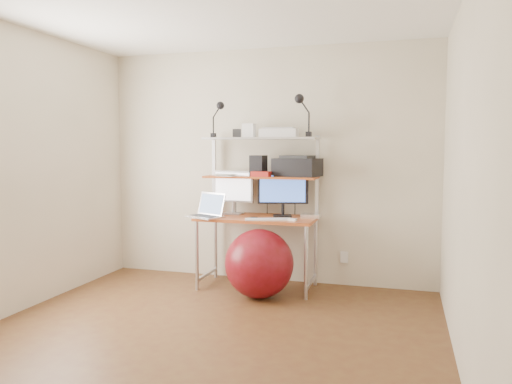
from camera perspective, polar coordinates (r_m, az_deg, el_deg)
room at (r=3.70m, az=-6.18°, el=2.04°), size 3.60×3.60×3.60m
computer_desk at (r=5.14m, az=0.35°, el=-0.37°), size 1.20×0.60×1.57m
wall_outlet at (r=5.35m, az=10.06°, el=-7.35°), size 0.08×0.01×0.12m
monitor_silver at (r=5.31m, az=-2.60°, el=0.33°), size 0.45×0.17×0.49m
monitor_black at (r=5.12m, az=3.10°, el=0.10°), size 0.51×0.20×0.52m
laptop at (r=5.11m, az=-5.49°, el=-2.27°), size 0.44×0.40×0.31m
keyboard at (r=4.88m, az=1.38°, el=-3.14°), size 0.47×0.26×0.01m
mouse at (r=4.83m, az=4.20°, el=-3.18°), size 0.09×0.07×0.02m
mac_mini at (r=5.08m, az=6.35°, el=-2.71°), size 0.19×0.19×0.04m
phone at (r=4.97m, az=-0.42°, el=-3.00°), size 0.08×0.13×0.01m
printer at (r=5.14m, az=4.75°, el=2.92°), size 0.51×0.40×0.21m
nas_cube at (r=5.20m, az=0.28°, el=3.03°), size 0.17×0.17×0.21m
red_box at (r=5.08m, az=0.60°, el=2.07°), size 0.19×0.13×0.05m
scanner at (r=5.15m, az=2.66°, el=6.79°), size 0.39×0.27×0.10m
box_white at (r=5.21m, az=-0.81°, el=7.04°), size 0.12×0.10×0.14m
box_grey at (r=5.30m, az=-2.21°, el=6.72°), size 0.11×0.11×0.09m
clip_lamp_left at (r=5.24m, az=-4.27°, el=9.17°), size 0.15×0.08×0.37m
clip_lamp_right at (r=5.06m, az=5.20°, el=9.80°), size 0.17×0.09×0.43m
exercise_ball at (r=4.84m, az=0.37°, el=-8.18°), size 0.67×0.67×0.67m
paper_stack at (r=5.29m, az=-3.20°, el=2.00°), size 0.36×0.41×0.02m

